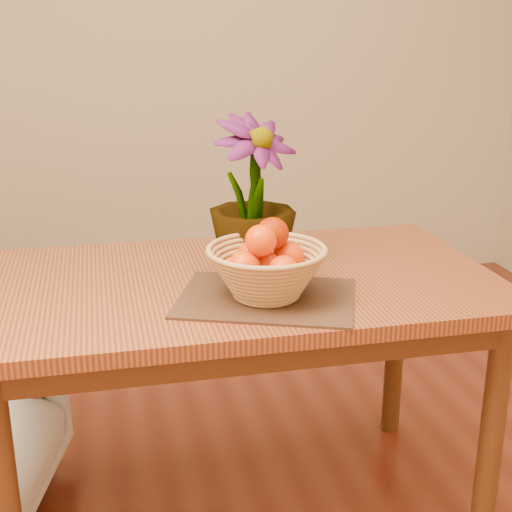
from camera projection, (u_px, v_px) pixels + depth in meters
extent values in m
cube|color=beige|center=(162.00, 36.00, 3.57)|extent=(4.00, 0.02, 2.70)
cube|color=brown|center=(240.00, 284.00, 1.96)|extent=(1.40, 0.80, 0.04)
cube|color=#43240F|center=(240.00, 304.00, 1.98)|extent=(1.28, 0.68, 0.08)
cylinder|color=#43240F|center=(6.00, 503.00, 1.65)|extent=(0.06, 0.06, 0.71)
cylinder|color=#43240F|center=(491.00, 438.00, 1.91)|extent=(0.06, 0.06, 0.71)
cylinder|color=#43240F|center=(28.00, 376.00, 2.24)|extent=(0.06, 0.06, 0.71)
cylinder|color=#43240F|center=(395.00, 339.00, 2.50)|extent=(0.06, 0.06, 0.71)
cube|color=#3E2316|center=(266.00, 298.00, 1.79)|extent=(0.52, 0.46, 0.01)
cylinder|color=tan|center=(266.00, 295.00, 1.79)|extent=(0.15, 0.15, 0.01)
sphere|color=#EA3D03|center=(267.00, 265.00, 1.77)|extent=(0.07, 0.07, 0.07)
sphere|color=#EA3D03|center=(288.00, 257.00, 1.80)|extent=(0.08, 0.08, 0.08)
sphere|color=#EA3D03|center=(251.00, 256.00, 1.82)|extent=(0.08, 0.08, 0.08)
sphere|color=#EA3D03|center=(244.00, 267.00, 1.73)|extent=(0.08, 0.08, 0.08)
sphere|color=#EA3D03|center=(283.00, 271.00, 1.71)|extent=(0.08, 0.08, 0.08)
sphere|color=#EA3D03|center=(273.00, 234.00, 1.77)|extent=(0.08, 0.08, 0.08)
sphere|color=#EA3D03|center=(261.00, 241.00, 1.72)|extent=(0.08, 0.08, 0.08)
sphere|color=#EA3D03|center=(273.00, 234.00, 1.77)|extent=(0.08, 0.08, 0.08)
imported|color=#1A4A15|center=(252.00, 195.00, 1.94)|extent=(0.33, 0.33, 0.43)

